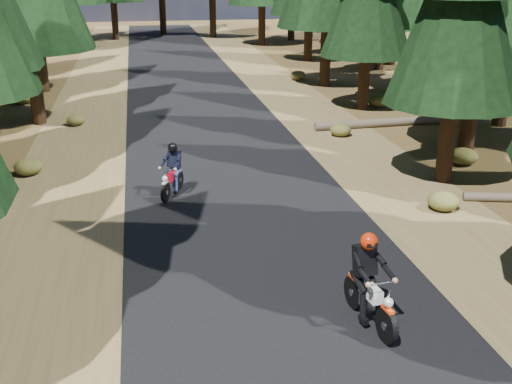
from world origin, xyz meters
TOP-DOWN VIEW (x-y plane):
  - ground at (0.00, 0.00)m, footprint 120.00×120.00m
  - road at (0.00, 5.00)m, footprint 6.00×100.00m
  - shoulder_l at (-4.60, 5.00)m, footprint 3.20×100.00m
  - shoulder_r at (4.60, 5.00)m, footprint 3.20×100.00m
  - log_near at (6.83, 10.95)m, footprint 5.76×0.69m
  - understory_shrubs at (0.83, 7.62)m, footprint 16.41×31.44m
  - rider_lead at (1.24, -2.58)m, footprint 0.80×1.92m
  - rider_follow at (-1.72, 4.64)m, footprint 1.09×1.67m

SIDE VIEW (x-z plane):
  - ground at x=0.00m, z-range 0.00..0.00m
  - shoulder_l at x=-4.60m, z-range 0.00..0.01m
  - shoulder_r at x=4.60m, z-range 0.00..0.01m
  - road at x=0.00m, z-range 0.00..0.01m
  - log_near at x=6.83m, z-range 0.00..0.32m
  - understory_shrubs at x=0.83m, z-range -0.06..0.58m
  - rider_follow at x=-1.72m, z-range -0.23..1.20m
  - rider_lead at x=1.24m, z-range -0.27..1.39m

